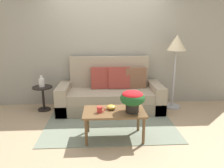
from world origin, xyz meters
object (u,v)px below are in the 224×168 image
at_px(floor_lamp, 176,48).
at_px(snack_bowl, 111,107).
at_px(coffee_table, 114,114).
at_px(side_table, 43,94).
at_px(potted_plant, 132,99).
at_px(table_vase, 42,82).
at_px(coffee_mug, 100,110).
at_px(couch, 111,94).

relative_size(floor_lamp, snack_bowl, 10.72).
bearing_deg(coffee_table, side_table, 138.15).
xyz_separation_m(side_table, potted_plant, (1.70, -1.34, 0.32)).
bearing_deg(potted_plant, floor_lamp, 50.53).
bearing_deg(table_vase, coffee_mug, -47.66).
height_order(snack_bowl, table_vase, table_vase).
relative_size(couch, potted_plant, 5.86).
height_order(coffee_mug, snack_bowl, coffee_mug).
distance_m(coffee_table, potted_plant, 0.39).
distance_m(couch, coffee_table, 1.26).
distance_m(coffee_table, table_vase, 1.93).
height_order(couch, side_table, couch).
xyz_separation_m(couch, potted_plant, (0.25, -1.32, 0.34)).
bearing_deg(table_vase, side_table, 2.63).
distance_m(couch, coffee_mug, 1.35).
bearing_deg(floor_lamp, potted_plant, -129.47).
distance_m(side_table, table_vase, 0.26).
xyz_separation_m(floor_lamp, snack_bowl, (-1.44, -1.23, -0.81)).
bearing_deg(snack_bowl, table_vase, 138.83).
bearing_deg(potted_plant, coffee_mug, 178.88).
bearing_deg(floor_lamp, side_table, -179.62).
distance_m(couch, floor_lamp, 1.68).
relative_size(couch, side_table, 4.17).
bearing_deg(side_table, floor_lamp, 0.38).
bearing_deg(coffee_table, floor_lamp, 43.04).
bearing_deg(table_vase, potted_plant, -38.22).
xyz_separation_m(potted_plant, table_vase, (-1.70, 1.34, -0.06)).
relative_size(potted_plant, table_vase, 1.53).
height_order(couch, potted_plant, couch).
bearing_deg(couch, potted_plant, -79.14).
bearing_deg(floor_lamp, snack_bowl, -139.36).
bearing_deg(snack_bowl, potted_plant, -22.05).
distance_m(side_table, floor_lamp, 2.97).
bearing_deg(potted_plant, couch, 100.86).
height_order(couch, snack_bowl, couch).
relative_size(side_table, snack_bowl, 3.53).
xyz_separation_m(potted_plant, snack_bowl, (-0.32, 0.13, -0.18)).
bearing_deg(table_vase, couch, -0.70).
xyz_separation_m(couch, table_vase, (-1.45, 0.02, 0.28)).
relative_size(couch, table_vase, 8.99).
distance_m(potted_plant, coffee_mug, 0.52).
relative_size(coffee_table, floor_lamp, 0.60).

